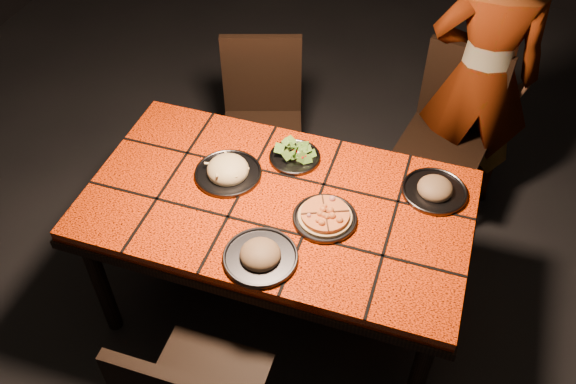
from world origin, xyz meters
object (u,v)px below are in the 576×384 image
(diner, at_px, (482,77))
(plate_pasta, at_px, (228,171))
(plate_pizza, at_px, (325,217))
(chair_far_left, at_px, (262,112))
(dining_table, at_px, (277,213))
(chair_far_right, at_px, (451,124))

(diner, bearing_deg, plate_pasta, 39.03)
(plate_pizza, bearing_deg, diner, 66.26)
(chair_far_left, relative_size, plate_pasta, 3.20)
(chair_far_left, relative_size, diner, 0.59)
(plate_pizza, bearing_deg, dining_table, 169.09)
(chair_far_right, bearing_deg, diner, 56.54)
(dining_table, relative_size, chair_far_left, 1.73)
(chair_far_left, distance_m, plate_pasta, 0.76)
(plate_pizza, bearing_deg, chair_far_left, 124.75)
(dining_table, distance_m, plate_pizza, 0.24)
(chair_far_left, bearing_deg, plate_pasta, -99.75)
(diner, bearing_deg, chair_far_left, 8.51)
(dining_table, height_order, chair_far_left, chair_far_left)
(chair_far_left, xyz_separation_m, plate_pizza, (0.58, -0.83, 0.23))
(plate_pizza, bearing_deg, chair_far_right, 68.67)
(chair_far_left, distance_m, diner, 1.15)
(diner, distance_m, plate_pizza, 1.25)
(chair_far_right, relative_size, plate_pasta, 3.24)
(dining_table, bearing_deg, diner, 56.73)
(chair_far_left, bearing_deg, chair_far_right, -6.47)
(diner, bearing_deg, plate_pizza, 58.90)
(diner, height_order, plate_pizza, diner)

